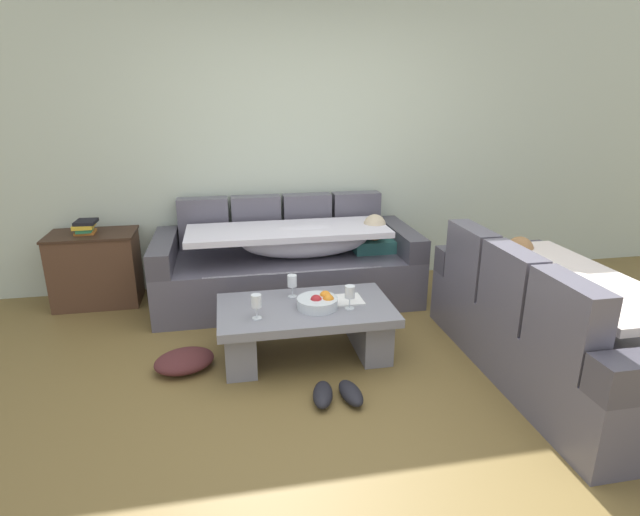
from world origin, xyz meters
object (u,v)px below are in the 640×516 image
(wine_glass_near_left, at_px, (256,302))
(wine_glass_far_back, at_px, (292,282))
(couch_along_wall, at_px, (291,264))
(couch_near_window, at_px, (554,325))
(pair_of_shoes, at_px, (337,394))
(coffee_table, at_px, (306,325))
(crumpled_garment, at_px, (184,361))
(open_magazine, at_px, (342,300))
(wine_glass_near_right, at_px, (350,293))
(book_stack_on_cabinet, at_px, (85,226))
(side_cabinet, at_px, (96,269))
(fruit_bowl, at_px, (319,302))

(wine_glass_near_left, relative_size, wine_glass_far_back, 1.00)
(couch_along_wall, xyz_separation_m, wine_glass_near_left, (-0.38, -1.18, 0.16))
(couch_near_window, xyz_separation_m, pair_of_shoes, (-1.47, -0.07, -0.29))
(coffee_table, height_order, pair_of_shoes, coffee_table)
(couch_along_wall, height_order, wine_glass_near_left, couch_along_wall)
(couch_near_window, xyz_separation_m, crumpled_garment, (-2.40, 0.48, -0.28))
(couch_along_wall, xyz_separation_m, open_magazine, (0.23, -1.00, 0.05))
(wine_glass_near_left, distance_m, wine_glass_near_right, 0.63)
(coffee_table, height_order, wine_glass_far_back, wine_glass_far_back)
(couch_along_wall, relative_size, pair_of_shoes, 6.74)
(wine_glass_near_right, height_order, book_stack_on_cabinet, book_stack_on_cabinet)
(couch_near_window, height_order, crumpled_garment, couch_near_window)
(open_magazine, bearing_deg, book_stack_on_cabinet, 146.92)
(open_magazine, xyz_separation_m, side_cabinet, (-1.91, 1.23, -0.06))
(couch_near_window, bearing_deg, book_stack_on_cabinet, 61.17)
(open_magazine, bearing_deg, pair_of_shoes, -106.78)
(couch_near_window, relative_size, wine_glass_far_back, 11.66)
(book_stack_on_cabinet, bearing_deg, wine_glass_near_right, -34.86)
(fruit_bowl, bearing_deg, coffee_table, 154.08)
(coffee_table, distance_m, crumpled_garment, 0.85)
(wine_glass_far_back, xyz_separation_m, pair_of_shoes, (0.16, -0.76, -0.45))
(wine_glass_near_left, bearing_deg, wine_glass_far_back, 48.90)
(fruit_bowl, bearing_deg, crumpled_garment, 179.34)
(fruit_bowl, xyz_separation_m, wine_glass_near_right, (0.20, -0.06, 0.08))
(open_magazine, distance_m, side_cabinet, 2.27)
(fruit_bowl, xyz_separation_m, side_cabinet, (-1.73, 1.31, -0.10))
(couch_near_window, bearing_deg, side_cabinet, 60.86)
(wine_glass_near_right, distance_m, wine_glass_far_back, 0.45)
(book_stack_on_cabinet, bearing_deg, open_magazine, -32.19)
(couch_along_wall, height_order, open_magazine, couch_along_wall)
(wine_glass_near_right, bearing_deg, wine_glass_near_left, -176.63)
(wine_glass_near_right, relative_size, crumpled_garment, 0.42)
(crumpled_garment, bearing_deg, coffee_table, 2.10)
(coffee_table, xyz_separation_m, wine_glass_far_back, (-0.07, 0.18, 0.26))
(couch_near_window, bearing_deg, wine_glass_near_left, 78.84)
(side_cabinet, xyz_separation_m, crumpled_garment, (0.81, -1.30, -0.26))
(book_stack_on_cabinet, relative_size, pair_of_shoes, 0.66)
(couch_near_window, bearing_deg, wine_glass_near_right, 72.03)
(couch_along_wall, distance_m, wine_glass_near_left, 1.25)
(fruit_bowl, bearing_deg, wine_glass_near_left, -167.29)
(couch_along_wall, xyz_separation_m, wine_glass_far_back, (-0.11, -0.87, 0.16))
(side_cabinet, xyz_separation_m, book_stack_on_cabinet, (-0.04, -0.00, 0.38))
(couch_along_wall, distance_m, pair_of_shoes, 1.65)
(wine_glass_near_left, xyz_separation_m, side_cabinet, (-1.30, 1.41, -0.17))
(coffee_table, bearing_deg, open_magazine, 8.70)
(wine_glass_near_left, height_order, wine_glass_far_back, same)
(fruit_bowl, height_order, pair_of_shoes, fruit_bowl)
(fruit_bowl, distance_m, open_magazine, 0.21)
(couch_along_wall, bearing_deg, pair_of_shoes, -88.10)
(open_magazine, height_order, book_stack_on_cabinet, book_stack_on_cabinet)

